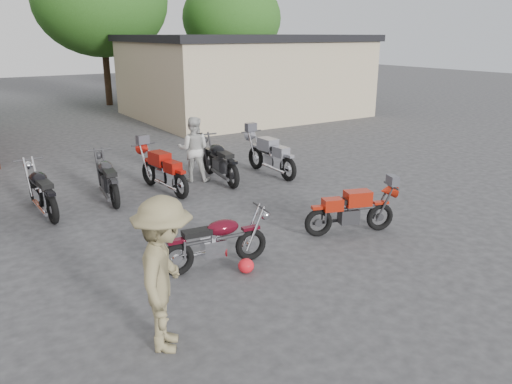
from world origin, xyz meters
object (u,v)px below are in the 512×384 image
sportbike (352,208)px  helmet (246,266)px  vintage_motorcycle (217,238)px  row_bike_2 (41,188)px  person_light (194,149)px  row_bike_3 (107,176)px  row_bike_4 (163,168)px  person_tan (165,275)px  row_bike_6 (270,153)px  row_bike_5 (219,158)px

sportbike → helmet: size_ratio=6.67×
vintage_motorcycle → row_bike_2: row_bike_2 is taller
sportbike → person_light: (-0.96, 5.09, 0.34)m
person_light → row_bike_3: person_light is taller
row_bike_3 → row_bike_4: size_ratio=0.98×
person_tan → row_bike_6: size_ratio=0.95×
person_light → vintage_motorcycle: bearing=102.5°
sportbike → row_bike_6: 4.62m
helmet → vintage_motorcycle: bearing=124.2°
row_bike_3 → row_bike_5: (3.03, -0.05, 0.04)m
person_light → row_bike_5: bearing=-178.7°
person_tan → row_bike_2: (-0.34, 6.10, -0.41)m
vintage_motorcycle → person_light: (2.03, 4.98, 0.33)m
sportbike → person_light: 5.19m
row_bike_2 → row_bike_4: (2.89, 0.07, 0.01)m
row_bike_4 → row_bike_6: bearing=-100.5°
vintage_motorcycle → helmet: bearing=-49.4°
vintage_motorcycle → helmet: (0.30, -0.44, -0.41)m
vintage_motorcycle → row_bike_2: 4.87m
vintage_motorcycle → helmet: vintage_motorcycle is taller
row_bike_2 → person_tan: bearing=179.9°
row_bike_5 → row_bike_4: bearing=98.1°
person_tan → row_bike_4: (2.55, 6.17, -0.40)m
vintage_motorcycle → row_bike_6: size_ratio=0.87×
vintage_motorcycle → row_bike_4: bearing=84.8°
row_bike_2 → row_bike_3: (1.52, 0.20, -0.01)m
helmet → person_tan: (-1.92, -1.20, 0.88)m
row_bike_3 → person_tan: bearing=175.4°
vintage_motorcycle → row_bike_5: size_ratio=0.86×
helmet → row_bike_5: 5.57m
person_tan → row_bike_6: (5.72, 6.01, -0.39)m
person_tan → row_bike_6: 8.31m
row_bike_2 → row_bike_3: size_ratio=1.01×
vintage_motorcycle → person_light: size_ratio=1.06×
sportbike → row_bike_6: (1.12, 4.48, 0.09)m
person_light → row_bike_4: size_ratio=0.84×
vintage_motorcycle → sportbike: 2.98m
vintage_motorcycle → row_bike_2: (-1.96, 4.46, 0.06)m
row_bike_3 → row_bike_6: size_ratio=0.95×
row_bike_3 → row_bike_6: 4.54m
vintage_motorcycle → row_bike_4: 4.62m
vintage_motorcycle → person_tan: (-1.62, -1.64, 0.47)m
vintage_motorcycle → row_bike_3: row_bike_3 is taller
row_bike_5 → row_bike_6: (1.51, -0.24, -0.01)m
person_tan → person_light: bearing=2.0°
vintage_motorcycle → sportbike: vintage_motorcycle is taller
helmet → row_bike_4: 5.03m
row_bike_3 → vintage_motorcycle: bearing=-168.6°
person_light → row_bike_6: size_ratio=0.82×
row_bike_3 → row_bike_4: row_bike_4 is taller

